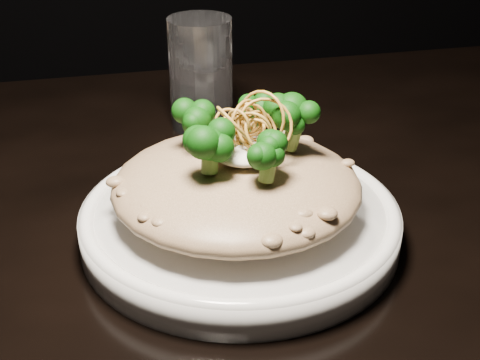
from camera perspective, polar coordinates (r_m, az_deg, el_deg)
The scene contains 7 objects.
table at distance 0.68m, azimuth 5.20°, elevation -7.69°, with size 1.10×0.80×0.75m.
plate at distance 0.57m, azimuth 0.00°, elevation -3.61°, with size 0.27×0.27×0.03m, color white.
risotto at distance 0.55m, azimuth -0.29°, elevation -0.44°, with size 0.21×0.21×0.05m, color brown.
broccoli at distance 0.54m, azimuth 0.52°, elevation 4.29°, with size 0.13×0.13×0.05m, color black, non-canonical shape.
cheese at distance 0.54m, azimuth 0.38°, elevation 2.55°, with size 0.06×0.06×0.02m, color white.
shallots at distance 0.54m, azimuth 0.46°, elevation 5.15°, with size 0.05×0.05×0.03m, color brown, non-canonical shape.
drinking_glass at distance 0.77m, azimuth -3.36°, elevation 9.05°, with size 0.07×0.07×0.13m, color silver.
Camera 1 is at (-0.18, -0.52, 1.07)m, focal length 50.00 mm.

